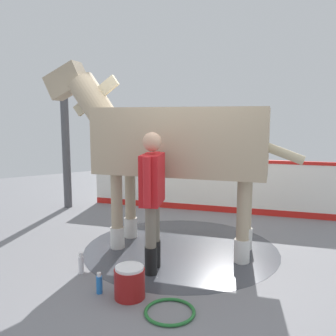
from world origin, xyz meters
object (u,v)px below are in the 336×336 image
(wash_bucket, at_px, (130,282))
(bottle_shampoo, at_px, (81,264))
(horse, at_px, (173,143))
(bottle_spray, at_px, (99,284))
(hose_coil, at_px, (170,312))
(handler, at_px, (152,192))

(wash_bucket, distance_m, bottle_shampoo, 0.86)
(horse, bearing_deg, bottle_shampoo, 54.79)
(bottle_spray, bearing_deg, hose_coil, -150.53)
(horse, relative_size, handler, 1.74)
(bottle_shampoo, bearing_deg, bottle_spray, -179.81)
(hose_coil, bearing_deg, bottle_shampoo, 17.70)
(bottle_spray, bearing_deg, bottle_shampoo, 0.19)
(wash_bucket, bearing_deg, handler, -50.29)
(bottle_shampoo, height_order, bottle_spray, bottle_shampoo)
(wash_bucket, xyz_separation_m, bottle_shampoo, (0.83, 0.23, -0.05))
(horse, distance_m, bottle_shampoo, 1.97)
(horse, bearing_deg, handler, 88.62)
(bottle_shampoo, relative_size, hose_coil, 0.52)
(handler, distance_m, bottle_shampoo, 1.21)
(handler, distance_m, wash_bucket, 1.07)
(horse, distance_m, handler, 0.97)
(handler, height_order, bottle_shampoo, handler)
(bottle_shampoo, bearing_deg, horse, -84.64)
(horse, bearing_deg, wash_bucket, 88.86)
(horse, height_order, bottle_spray, horse)
(bottle_shampoo, xyz_separation_m, bottle_spray, (-0.57, -0.00, -0.01))
(bottle_spray, height_order, hose_coil, bottle_spray)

